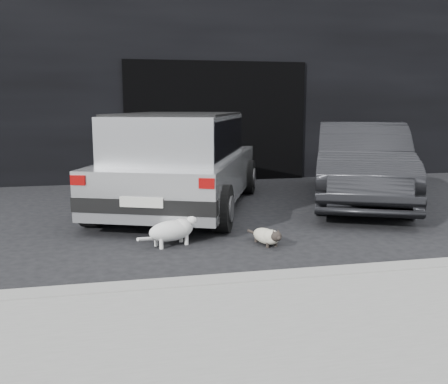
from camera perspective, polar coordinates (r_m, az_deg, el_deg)
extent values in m
plane|color=black|center=(7.13, -2.39, -3.63)|extent=(80.00, 80.00, 0.00)
cube|color=black|center=(13.04, -2.65, 13.60)|extent=(34.00, 4.00, 5.00)
cube|color=black|center=(11.04, -0.85, 8.03)|extent=(4.00, 0.10, 2.60)
cube|color=gray|center=(5.02, 14.36, -9.13)|extent=(18.00, 0.25, 0.12)
cube|color=gray|center=(4.07, 22.12, -14.32)|extent=(18.00, 2.20, 0.11)
cube|color=silver|center=(8.18, -4.75, 1.84)|extent=(3.25, 4.54, 0.66)
cube|color=silver|center=(7.91, -5.20, 6.36)|extent=(2.53, 3.17, 0.66)
cube|color=black|center=(7.91, -5.20, 6.36)|extent=(2.51, 3.08, 0.53)
cube|color=black|center=(6.31, -9.15, -1.59)|extent=(1.80, 0.85, 0.19)
cube|color=black|center=(10.13, -2.00, 2.89)|extent=(1.80, 0.85, 0.19)
cube|color=silver|center=(6.21, -9.43, -1.18)|extent=(0.52, 0.22, 0.13)
cube|color=#8C0707|center=(6.48, -16.37, 1.31)|extent=(0.19, 0.10, 0.13)
cube|color=#8C0707|center=(5.96, -2.00, 0.98)|extent=(0.19, 0.10, 0.13)
cube|color=black|center=(7.90, -5.24, 8.86)|extent=(2.43, 2.92, 0.03)
cylinder|color=black|center=(7.12, -14.75, -1.34)|extent=(0.45, 0.68, 0.64)
cylinder|color=slate|center=(7.17, -15.69, -1.30)|extent=(0.15, 0.33, 0.35)
cylinder|color=black|center=(6.60, -0.23, -1.89)|extent=(0.45, 0.68, 0.64)
cylinder|color=slate|center=(6.58, 0.86, -1.93)|extent=(0.15, 0.33, 0.35)
cylinder|color=black|center=(9.83, -7.83, 1.95)|extent=(0.45, 0.68, 0.64)
cylinder|color=slate|center=(9.86, -8.54, 1.97)|extent=(0.15, 0.33, 0.35)
cylinder|color=black|center=(9.45, 2.72, 1.72)|extent=(0.45, 0.68, 0.64)
cylinder|color=slate|center=(9.44, 3.49, 1.70)|extent=(0.15, 0.33, 0.35)
imported|color=black|center=(8.89, 15.46, 3.21)|extent=(3.01, 4.38, 1.37)
ellipsoid|color=beige|center=(6.09, 4.81, -5.05)|extent=(0.34, 0.51, 0.18)
ellipsoid|color=beige|center=(5.99, 5.39, -5.11)|extent=(0.24, 0.24, 0.17)
ellipsoid|color=black|center=(5.89, 6.01, -5.08)|extent=(0.15, 0.14, 0.12)
sphere|color=black|center=(5.85, 6.29, -5.26)|extent=(0.05, 0.05, 0.05)
cone|color=black|center=(5.90, 6.23, -4.50)|extent=(0.05, 0.06, 0.06)
cone|color=black|center=(5.87, 5.67, -4.58)|extent=(0.05, 0.06, 0.06)
cylinder|color=black|center=(6.03, 5.95, -5.93)|extent=(0.04, 0.04, 0.06)
cylinder|color=black|center=(5.97, 5.00, -6.08)|extent=(0.04, 0.04, 0.06)
cylinder|color=black|center=(6.26, 4.61, -5.33)|extent=(0.04, 0.04, 0.06)
cylinder|color=black|center=(6.20, 3.69, -5.46)|extent=(0.04, 0.04, 0.06)
cylinder|color=black|center=(6.31, 3.62, -4.79)|extent=(0.17, 0.23, 0.08)
ellipsoid|color=white|center=(6.04, -6.05, -4.42)|extent=(0.63, 0.47, 0.25)
ellipsoid|color=white|center=(6.09, -4.86, -4.01)|extent=(0.32, 0.32, 0.21)
ellipsoid|color=white|center=(6.14, -3.64, -3.08)|extent=(0.19, 0.20, 0.15)
sphere|color=white|center=(6.17, -3.11, -3.08)|extent=(0.06, 0.06, 0.06)
cone|color=white|center=(6.15, -3.97, -2.41)|extent=(0.08, 0.07, 0.08)
cone|color=white|center=(6.08, -3.60, -2.55)|extent=(0.08, 0.07, 0.08)
cylinder|color=white|center=(6.20, -4.94, -5.07)|extent=(0.05, 0.05, 0.14)
cylinder|color=white|center=(6.08, -4.31, -5.37)|extent=(0.05, 0.05, 0.14)
cylinder|color=white|center=(6.06, -7.77, -5.49)|extent=(0.05, 0.05, 0.14)
cylinder|color=white|center=(5.93, -7.18, -5.81)|extent=(0.05, 0.05, 0.14)
cylinder|color=white|center=(5.92, -8.74, -5.31)|extent=(0.27, 0.24, 0.09)
ellipsoid|color=gray|center=(5.96, -6.84, -4.36)|extent=(0.25, 0.22, 0.10)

